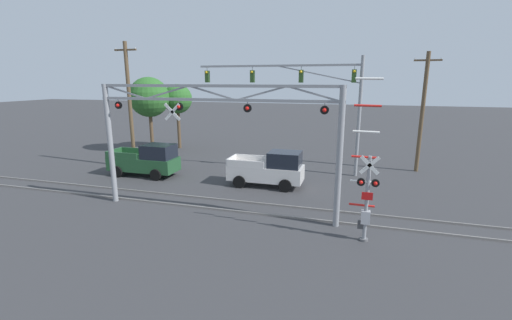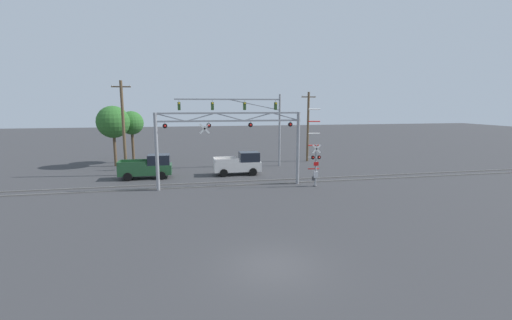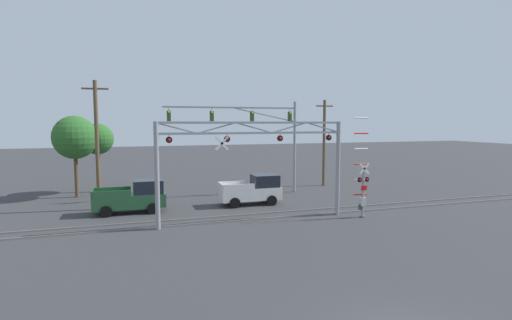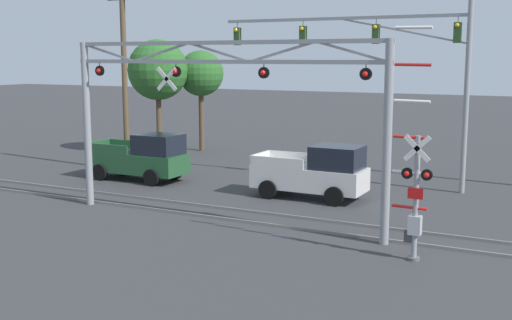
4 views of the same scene
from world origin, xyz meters
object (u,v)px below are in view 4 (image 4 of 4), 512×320
(crossing_signal_mast, at_px, (415,190))
(utility_pole_left, at_px, (125,78))
(background_tree_beyond_span, at_px, (158,70))
(background_tree_far_left_verge, at_px, (201,74))
(traffic_signal_span, at_px, (397,59))
(pickup_truck_lead, at_px, (316,173))
(crossing_gantry, at_px, (218,103))
(pickup_truck_following, at_px, (142,158))

(crossing_signal_mast, bearing_deg, utility_pole_left, 154.31)
(background_tree_beyond_span, xyz_separation_m, background_tree_far_left_verge, (1.64, 2.24, -0.26))
(traffic_signal_span, relative_size, pickup_truck_lead, 2.50)
(background_tree_beyond_span, bearing_deg, crossing_gantry, -47.09)
(pickup_truck_following, xyz_separation_m, background_tree_beyond_span, (-4.47, 7.57, 3.97))
(crossing_gantry, xyz_separation_m, utility_pole_left, (-9.67, 6.91, 0.56))
(traffic_signal_span, height_order, background_tree_far_left_verge, traffic_signal_span)
(traffic_signal_span, bearing_deg, pickup_truck_lead, -118.36)
(traffic_signal_span, relative_size, background_tree_beyond_span, 1.70)
(crossing_gantry, distance_m, crossing_signal_mast, 7.65)
(crossing_gantry, height_order, utility_pole_left, utility_pole_left)
(pickup_truck_following, distance_m, background_tree_far_left_verge, 10.86)
(crossing_signal_mast, height_order, utility_pole_left, utility_pole_left)
(utility_pole_left, distance_m, background_tree_beyond_span, 6.09)
(utility_pole_left, xyz_separation_m, background_tree_beyond_span, (-2.07, 5.72, 0.25))
(pickup_truck_lead, bearing_deg, traffic_signal_span, 61.64)
(pickup_truck_lead, height_order, pickup_truck_following, same)
(pickup_truck_following, bearing_deg, crossing_gantry, -34.82)
(traffic_signal_span, height_order, pickup_truck_following, traffic_signal_span)
(crossing_signal_mast, relative_size, traffic_signal_span, 0.57)
(background_tree_far_left_verge, bearing_deg, traffic_signal_span, -22.39)
(crossing_gantry, bearing_deg, utility_pole_left, 144.43)
(crossing_signal_mast, bearing_deg, background_tree_far_left_verge, 137.13)
(pickup_truck_following, relative_size, background_tree_beyond_span, 0.71)
(crossing_gantry, bearing_deg, crossing_signal_mast, -9.55)
(crossing_gantry, bearing_deg, traffic_signal_span, 67.48)
(traffic_signal_span, xyz_separation_m, utility_pole_left, (-13.46, -2.24, -0.96))
(traffic_signal_span, relative_size, background_tree_far_left_verge, 1.88)
(pickup_truck_lead, distance_m, background_tree_far_left_verge, 15.69)
(crossing_signal_mast, distance_m, background_tree_beyond_span, 23.68)
(crossing_gantry, relative_size, traffic_signal_span, 1.05)
(utility_pole_left, height_order, background_tree_far_left_verge, utility_pole_left)
(background_tree_beyond_span, bearing_deg, utility_pole_left, -70.07)
(crossing_gantry, xyz_separation_m, pickup_truck_lead, (1.62, 5.12, -3.15))
(crossing_signal_mast, distance_m, background_tree_far_left_verge, 23.80)
(crossing_signal_mast, bearing_deg, pickup_truck_lead, 131.54)
(traffic_signal_span, distance_m, utility_pole_left, 13.68)
(crossing_signal_mast, distance_m, traffic_signal_span, 11.53)
(traffic_signal_span, distance_m, pickup_truck_following, 12.69)
(crossing_gantry, distance_m, traffic_signal_span, 10.02)
(crossing_signal_mast, relative_size, utility_pole_left, 0.72)
(utility_pole_left, distance_m, background_tree_far_left_verge, 7.97)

